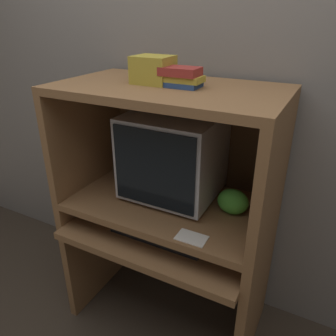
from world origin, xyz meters
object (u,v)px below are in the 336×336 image
Objects in this scene: mouse at (217,255)px; storage_box at (153,70)px; crt_monitor at (173,155)px; keyboard at (159,234)px; snack_bag at (233,202)px; book_stack at (181,77)px.

mouse is 0.43× the size of storage_box.
storage_box is (-0.07, -0.05, 0.40)m from crt_monitor.
crt_monitor reaches higher than keyboard.
mouse is 0.50× the size of snack_bag.
keyboard is 3.21× the size of snack_bag.
storage_box is at bearing 173.46° from book_stack.
book_stack is (0.07, -0.07, 0.39)m from crt_monitor.
mouse is (0.32, -0.21, -0.33)m from crt_monitor.
keyboard is at bearing -151.14° from snack_bag.
book_stack is 1.05× the size of storage_box.
book_stack is (-0.25, -0.04, 0.54)m from snack_bag.
crt_monitor is 6.11× the size of mouse.
crt_monitor is 0.94× the size of keyboard.
crt_monitor is at bearing 34.80° from storage_box.
snack_bag is 0.84× the size of book_stack.
mouse is at bearing -90.47° from snack_bag.
keyboard is at bearing -83.24° from crt_monitor.
storage_box is (-0.14, 0.02, 0.02)m from book_stack.
crt_monitor is 2.65× the size of storage_box.
storage_box reaches higher than book_stack.
snack_bag is at bearing 28.86° from keyboard.
crt_monitor is 0.39m from keyboard.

